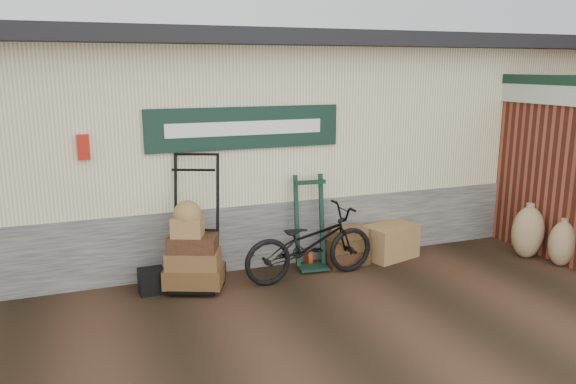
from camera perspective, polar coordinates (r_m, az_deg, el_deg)
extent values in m
plane|color=black|center=(7.07, 0.55, -10.12)|extent=(80.00, 80.00, 0.00)
cube|color=#4C4C47|center=(9.41, -5.56, -1.47)|extent=(14.00, 3.54, 0.90)
cube|color=#BAB088|center=(9.17, -5.76, 7.67)|extent=(14.00, 3.50, 2.10)
cube|color=black|center=(8.99, -5.67, 14.91)|extent=(14.40, 4.10, 0.20)
cube|color=black|center=(7.38, -4.37, 6.51)|extent=(2.60, 0.06, 0.55)
cube|color=white|center=(7.35, -4.29, 6.48)|extent=(2.10, 0.01, 0.18)
cube|color=#A4190B|center=(7.10, -20.06, 4.32)|extent=(0.14, 0.10, 0.30)
cube|color=maroon|center=(10.25, 23.21, 3.57)|extent=(1.60, 4.50, 2.60)
cube|color=#194C2D|center=(8.87, 24.43, 9.05)|extent=(0.04, 2.40, 0.28)
cube|color=black|center=(8.86, 24.55, 10.33)|extent=(0.05, 2.50, 0.14)
cube|color=olive|center=(8.34, 10.34, -4.94)|extent=(0.86, 0.68, 0.49)
cube|color=black|center=(7.19, -13.70, -8.78)|extent=(0.32, 0.27, 0.30)
imported|color=black|center=(7.34, 2.25, -4.83)|extent=(0.75, 1.86, 1.06)
ellipsoid|color=#916F4E|center=(8.87, 23.19, -3.78)|extent=(0.51, 0.44, 0.76)
ellipsoid|color=#916F4E|center=(8.73, 26.10, -4.74)|extent=(0.40, 0.34, 0.64)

